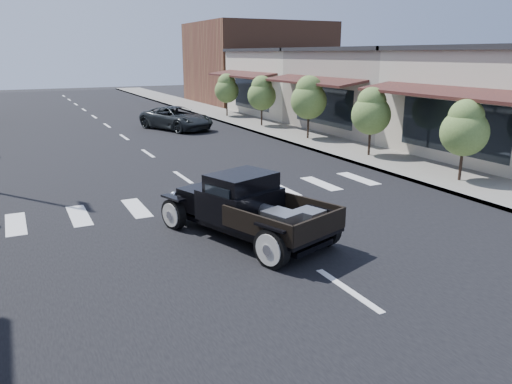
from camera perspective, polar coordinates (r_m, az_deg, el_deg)
name	(u,v)px	position (r m, az deg, el deg)	size (l,w,h in m)	color
ground	(274,240)	(12.17, 2.05, -5.51)	(120.00, 120.00, 0.00)	black
road	(133,143)	(25.94, -13.91, 5.43)	(14.00, 80.00, 0.02)	black
road_markings	(160,162)	(21.16, -10.89, 3.36)	(12.00, 60.00, 0.06)	silver
sidewalk_right	(281,131)	(28.92, 2.83, 7.00)	(3.00, 80.00, 0.15)	gray
storefront_mid	(395,91)	(30.81, 15.60, 11.06)	(10.00, 9.00, 4.50)	#9F9485
storefront_far	(312,83)	(38.00, 6.41, 12.28)	(10.00, 9.00, 4.50)	beige
far_building_right	(258,63)	(46.91, 0.22, 14.51)	(11.00, 10.00, 7.00)	brown
small_tree_a	(463,142)	(18.38, 22.61, 5.31)	(1.60, 1.60, 2.66)	#526F32
small_tree_b	(370,123)	(21.87, 12.95, 7.72)	(1.66, 1.66, 2.77)	#526F32
small_tree_c	(309,108)	(25.84, 6.02, 9.49)	(1.83, 1.83, 3.05)	#526F32
small_tree_d	(262,102)	(30.42, 0.65, 10.29)	(1.71, 1.71, 2.85)	#526F32
small_tree_e	(227,96)	(35.28, -3.37, 10.94)	(1.67, 1.67, 2.78)	#526F32
hotrod_pickup	(248,206)	(12.03, -0.96, -1.64)	(2.20, 4.71, 1.63)	black
second_car	(177,118)	(30.05, -9.07, 8.30)	(2.22, 4.82, 1.34)	black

